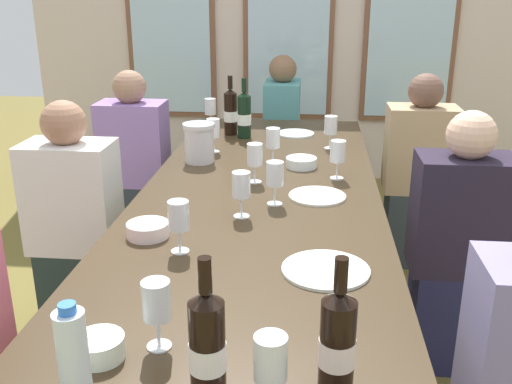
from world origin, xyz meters
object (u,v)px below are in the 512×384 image
Objects in this scene: wine_bottle_2 at (244,115)px; wine_glass_10 at (213,129)px; wine_glass_2 at (241,187)px; wine_glass_3 at (270,360)px; wine_glass_9 at (338,153)px; wine_glass_5 at (331,127)px; wine_glass_7 at (275,176)px; wine_bottle_0 at (207,346)px; tasting_bowl_2 at (99,347)px; water_bottle at (73,360)px; wine_glass_4 at (179,217)px; white_plate_1 at (326,270)px; seated_person_3 at (417,177)px; white_plate_2 at (295,134)px; white_plate_0 at (317,196)px; tasting_bowl_0 at (148,230)px; wine_glass_8 at (210,108)px; wine_glass_1 at (273,140)px; dining_table at (258,209)px; seated_person_4 at (76,231)px; wine_glass_0 at (157,304)px; seated_person_2 at (135,170)px; wine_glass_6 at (255,156)px; seated_person_5 at (457,252)px; tasting_bowl_1 at (301,162)px; wine_bottle_3 at (231,112)px; metal_pitcher at (199,142)px; seated_person_6 at (282,139)px.

wine_glass_10 is (-0.12, -0.31, -0.01)m from wine_bottle_2.
wine_glass_2 and wine_glass_10 have the same top height.
wine_glass_3 is 1.54m from wine_glass_9.
wine_glass_7 is (-0.23, -0.86, -0.00)m from wine_glass_5.
wine_bottle_0 is 2.73× the size of tasting_bowl_2.
wine_glass_9 is at bearing 69.78° from water_bottle.
water_bottle is 1.38× the size of wine_glass_4.
wine_glass_4 is at bearing 168.83° from white_plate_1.
wine_glass_3 is 2.38m from seated_person_3.
wine_glass_3 is 1.00× the size of wine_glass_4.
white_plate_2 is at bearing 45.52° from wine_glass_10.
white_plate_0 is 1.97× the size of tasting_bowl_2.
tasting_bowl_0 is 1.64m from wine_glass_8.
wine_glass_3 is (0.41, -0.14, 0.09)m from tasting_bowl_2.
wine_glass_1 is 1.00× the size of wine_glass_9.
seated_person_4 reaches higher than dining_table.
wine_glass_0 is 1.00× the size of wine_glass_3.
wine_glass_8 is 0.58m from seated_person_2.
wine_bottle_2 is 1.92× the size of wine_glass_5.
wine_glass_6 is 1.00× the size of wine_glass_8.
wine_glass_5 and wine_glass_9 have the same top height.
wine_glass_5 is 0.98m from seated_person_5.
white_plate_2 is 0.19× the size of seated_person_2.
tasting_bowl_1 is at bearing 79.72° from wine_glass_7.
wine_bottle_0 is 0.27m from water_bottle.
wine_bottle_3 reaches higher than white_plate_2.
white_plate_1 is 0.24× the size of seated_person_2.
wine_bottle_2 is 1.92× the size of wine_glass_7.
wine_glass_1 is at bearing -29.91° from seated_person_2.
wine_glass_2 is at bearing -99.95° from dining_table.
seated_person_3 is at bearing 73.40° from wine_glass_3.
tasting_bowl_0 is 0.60× the size of water_bottle.
wine_glass_6 and wine_glass_8 have the same top height.
wine_glass_9 is (0.73, -0.93, -0.00)m from wine_glass_8.
wine_glass_3 is (-0.02, -1.69, 0.10)m from tasting_bowl_1.
wine_glass_1 and wine_glass_5 have the same top height.
water_bottle is 1.71m from seated_person_5.
white_plate_2 is 0.19× the size of seated_person_5.
wine_bottle_0 is at bearing -86.97° from wine_glass_2.
wine_glass_5 is (0.16, 2.04, -0.00)m from wine_glass_3.
dining_table is 16.51× the size of wine_glass_4.
metal_pitcher is at bearing 40.40° from seated_person_4.
wine_glass_4 is (0.04, 0.74, 0.01)m from water_bottle.
wine_glass_5 is 0.16× the size of seated_person_5.
wine_glass_0 is (0.11, 0.22, 0.00)m from water_bottle.
wine_glass_2 is 0.16× the size of seated_person_4.
water_bottle is 0.22× the size of seated_person_6.
wine_glass_2 is (-0.31, 0.41, 0.11)m from white_plate_1.
wine_glass_8 is (-0.43, 0.72, 0.00)m from wine_glass_1.
wine_bottle_0 is 1.41m from wine_glass_6.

